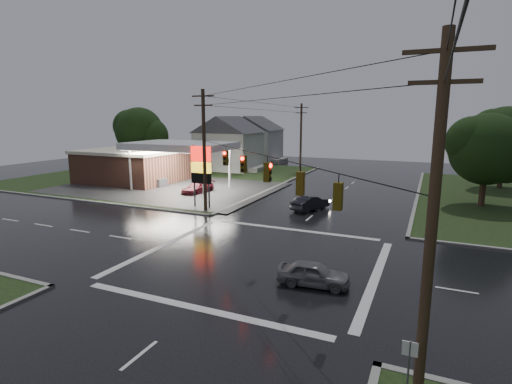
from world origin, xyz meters
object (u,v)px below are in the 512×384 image
at_px(house_far, 254,138).
at_px(tree_ne_near, 489,149).
at_px(tree_ne_far, 507,137).
at_px(pylon_sign, 201,166).
at_px(car_north, 310,203).
at_px(gas_station, 139,163).
at_px(utility_pole_n, 301,137).
at_px(utility_pole_nw, 204,149).
at_px(car_pump, 198,188).
at_px(tree_nw_behind, 140,131).
at_px(utility_pole_se, 432,224).
at_px(house_near, 229,142).
at_px(car_crossing, 314,274).

bearing_deg(house_far, tree_ne_near, -35.77).
relative_size(tree_ne_near, tree_ne_far, 0.92).
distance_m(pylon_sign, car_north, 10.79).
height_order(gas_station, tree_ne_near, tree_ne_near).
bearing_deg(utility_pole_n, utility_pole_nw, -90.00).
relative_size(tree_ne_far, car_pump, 2.22).
bearing_deg(tree_nw_behind, utility_pole_n, 18.21).
relative_size(pylon_sign, utility_pole_se, 0.55).
bearing_deg(house_near, tree_ne_far, -3.01).
xyz_separation_m(utility_pole_se, utility_pole_n, (-19.00, 47.50, -0.25)).
bearing_deg(utility_pole_nw, utility_pole_n, 90.00).
xyz_separation_m(utility_pole_n, tree_ne_far, (26.65, -4.01, 0.71)).
distance_m(utility_pole_se, car_north, 26.03).
xyz_separation_m(house_near, house_far, (-1.00, 12.00, 0.00)).
bearing_deg(tree_nw_behind, car_pump, -35.22).
bearing_deg(house_far, car_north, -58.21).
height_order(pylon_sign, utility_pole_se, utility_pole_se).
distance_m(pylon_sign, tree_ne_far, 36.35).
distance_m(gas_station, tree_ne_far, 45.29).
distance_m(utility_pole_nw, utility_pole_n, 28.50).
relative_size(gas_station, house_far, 2.37).
height_order(pylon_sign, car_crossing, pylon_sign).
bearing_deg(house_far, tree_ne_far, -19.71).
relative_size(house_near, tree_nw_behind, 1.10).
height_order(utility_pole_n, tree_nw_behind, utility_pole_n).
bearing_deg(tree_ne_near, utility_pole_n, 145.90).
distance_m(utility_pole_se, house_far, 65.55).
bearing_deg(car_crossing, gas_station, 47.65).
height_order(pylon_sign, tree_ne_near, tree_ne_near).
xyz_separation_m(pylon_sign, utility_pole_se, (20.00, -20.00, 1.71)).
bearing_deg(car_pump, car_crossing, -35.48).
xyz_separation_m(gas_station, car_pump, (10.88, -3.15, -1.91)).
bearing_deg(tree_ne_near, car_north, -151.47).
bearing_deg(car_crossing, car_north, 11.15).
distance_m(utility_pole_se, tree_nw_behind, 58.64).
bearing_deg(tree_ne_far, car_pump, -151.36).
xyz_separation_m(utility_pole_nw, tree_ne_near, (23.64, 12.49, -0.16)).
height_order(utility_pole_nw, utility_pole_n, utility_pole_nw).
height_order(utility_pole_nw, house_near, utility_pole_nw).
distance_m(gas_station, house_far, 28.61).
bearing_deg(car_crossing, house_near, 27.34).
xyz_separation_m(utility_pole_nw, tree_nw_behind, (-24.34, 20.49, 0.46)).
height_order(tree_nw_behind, car_north, tree_nw_behind).
distance_m(house_far, tree_ne_near, 44.50).
relative_size(gas_station, car_north, 6.20).
height_order(pylon_sign, tree_nw_behind, tree_nw_behind).
xyz_separation_m(tree_ne_far, car_pump, (-31.94, -17.45, -5.54)).
bearing_deg(utility_pole_se, utility_pole_nw, 135.00).
bearing_deg(car_crossing, utility_pole_nw, 43.16).
xyz_separation_m(utility_pole_n, tree_nw_behind, (-24.34, -8.01, 0.71)).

